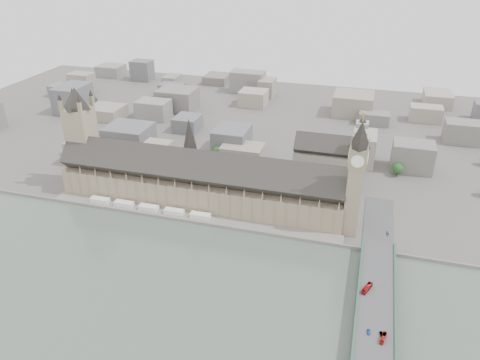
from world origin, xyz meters
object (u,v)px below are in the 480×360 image
(victoria_tower, at_px, (81,133))
(car_approach, at_px, (388,234))
(elizabeth_tower, at_px, (356,171))
(car_silver, at_px, (381,334))
(red_bus_south, at_px, (383,338))
(westminster_bridge, at_px, (375,310))
(westminster_abbey, at_px, (330,160))
(red_bus_north, at_px, (367,288))
(car_blue, at_px, (369,332))
(palace_of_westminster, at_px, (199,182))

(victoria_tower, distance_m, car_approach, 295.05)
(elizabeth_tower, bearing_deg, car_silver, -77.21)
(red_bus_south, distance_m, car_approach, 115.43)
(westminster_bridge, bearing_deg, car_approach, 85.73)
(westminster_bridge, bearing_deg, victoria_tower, 158.22)
(victoria_tower, distance_m, westminster_bridge, 309.91)
(westminster_abbey, distance_m, red_bus_north, 175.98)
(westminster_bridge, relative_size, red_bus_south, 33.47)
(red_bus_south, bearing_deg, westminster_bridge, 110.89)
(westminster_bridge, distance_m, red_bus_north, 15.87)
(westminster_bridge, xyz_separation_m, car_approach, (6.40, 85.72, 5.93))
(westminster_bridge, relative_size, red_bus_north, 26.36)
(elizabeth_tower, bearing_deg, car_blue, -80.55)
(victoria_tower, bearing_deg, westminster_abbey, 16.50)
(westminster_bridge, distance_m, westminster_abbey, 190.56)
(elizabeth_tower, distance_m, westminster_abbey, 96.91)
(elizabeth_tower, relative_size, car_blue, 23.89)
(red_bus_north, relative_size, car_silver, 2.98)
(victoria_tower, bearing_deg, elizabeth_tower, -3.96)
(westminster_bridge, xyz_separation_m, red_bus_south, (4.71, -29.70, 6.48))
(elizabeth_tower, height_order, car_silver, elizabeth_tower)
(car_silver, bearing_deg, red_bus_south, -87.73)
(elizabeth_tower, bearing_deg, red_bus_south, -77.09)
(westminster_abbey, relative_size, car_blue, 15.11)
(victoria_tower, bearing_deg, car_approach, -5.46)
(car_blue, bearing_deg, car_approach, 81.93)
(victoria_tower, relative_size, red_bus_north, 8.11)
(westminster_bridge, bearing_deg, red_bus_north, 116.94)
(car_approach, bearing_deg, red_bus_south, -98.43)
(westminster_bridge, height_order, car_silver, car_silver)
(palace_of_westminster, relative_size, victoria_tower, 2.65)
(palace_of_westminster, xyz_separation_m, red_bus_north, (155.51, -94.43, -10.74))
(car_silver, bearing_deg, westminster_abbey, 89.88)
(elizabeth_tower, xyz_separation_m, car_silver, (27.64, -121.73, -47.15))
(westminster_abbey, bearing_deg, car_silver, -75.31)
(elizabeth_tower, bearing_deg, victoria_tower, 176.04)
(palace_of_westminster, relative_size, car_silver, 64.00)
(red_bus_north, height_order, red_bus_south, red_bus_north)
(car_approach, bearing_deg, palace_of_westminster, 165.15)
(westminster_abbey, bearing_deg, red_bus_north, -75.28)
(red_bus_south, height_order, car_approach, red_bus_south)
(elizabeth_tower, bearing_deg, red_bus_north, -78.05)
(westminster_abbey, bearing_deg, car_blue, -77.23)
(westminster_abbey, relative_size, car_silver, 16.42)
(red_bus_north, bearing_deg, car_blue, -64.50)
(westminster_bridge, height_order, red_bus_south, red_bus_south)
(westminster_abbey, xyz_separation_m, red_bus_north, (44.59, -169.73, -13.11))
(victoria_tower, height_order, car_blue, victoria_tower)
(red_bus_south, bearing_deg, palace_of_westminster, 152.49)
(car_silver, xyz_separation_m, car_approach, (2.76, 111.96, 0.12))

